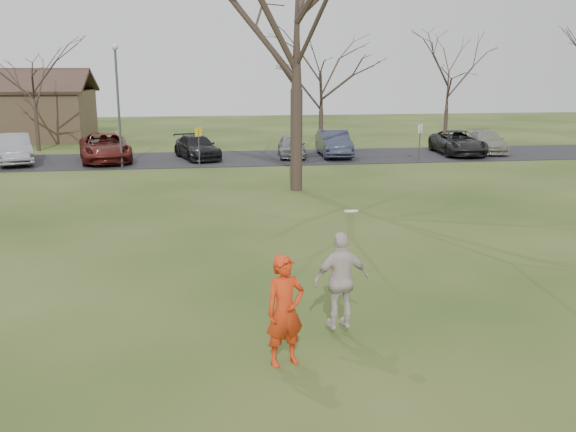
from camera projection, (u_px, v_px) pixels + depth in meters
The scene contains 16 objects.
ground at pixel (320, 343), 11.49m from camera, with size 120.00×120.00×0.00m, color #1E380F.
parking_strip at pixel (234, 158), 35.55m from camera, with size 62.00×6.50×0.04m, color black.
player_defender at pixel (285, 311), 10.48m from camera, with size 0.71×0.46×1.94m, color red.
car_1 at pixel (13, 149), 33.32m from camera, with size 1.69×4.84×1.59m, color gray.
car_2 at pixel (105, 147), 34.12m from camera, with size 2.57×5.57×1.55m, color #531813.
car_3 at pixel (197, 147), 35.18m from camera, with size 1.82×4.48×1.30m, color black.
car_4 at pixel (291, 146), 35.79m from camera, with size 1.51×3.74×1.28m, color slate.
car_5 at pixel (334, 143), 36.14m from camera, with size 1.60×4.59×1.51m, color #2E3345.
car_6 at pixel (458, 143), 36.96m from camera, with size 2.35×5.09×1.42m, color black.
car_7 at pixel (486, 142), 37.91m from camera, with size 1.82×4.47×1.30m, color gray.
catching_play at pixel (341, 280), 11.58m from camera, with size 1.14×0.59×2.29m.
lamp_post at pixel (117, 90), 31.38m from camera, with size 0.34×0.34×6.27m.
sign_yellow at pixel (199, 140), 32.05m from camera, with size 0.35×0.35×2.08m.
sign_white at pixel (420, 136), 33.78m from camera, with size 0.35×0.35×2.08m.
big_tree at pixel (297, 18), 24.62m from camera, with size 9.00×9.00×14.00m, color #352821, non-canonical shape.
small_tree_row at pixel (295, 87), 40.17m from camera, with size 55.00×5.90×8.50m.
Camera 1 is at (-2.16, -10.44, 4.94)m, focal length 38.56 mm.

